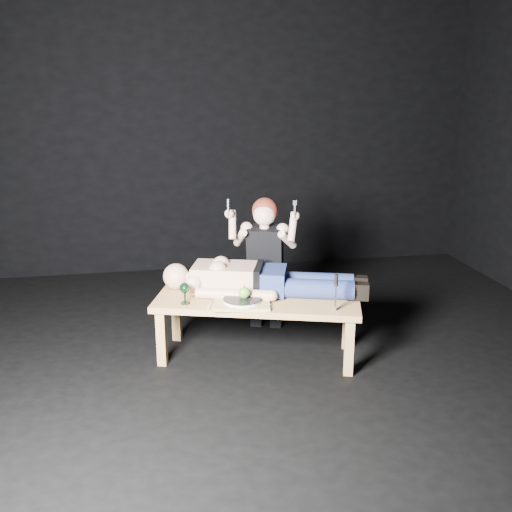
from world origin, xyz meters
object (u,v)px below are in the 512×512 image
serving_tray (242,303)px  goblet (185,293)px  table (257,327)px  carving_knife (336,293)px  lying_man (265,277)px  kneeling_woman (266,261)px

serving_tray → goblet: size_ratio=2.54×
table → carving_knife: carving_knife is taller
goblet → carving_knife: size_ratio=0.59×
lying_man → goblet: lying_man is taller
serving_tray → goblet: goblet is taller
kneeling_woman → carving_knife: size_ratio=4.39×
goblet → kneeling_woman: bearing=37.7°
lying_man → carving_knife: bearing=-30.8°
table → carving_knife: 0.68m
lying_man → serving_tray: bearing=-116.3°
table → carving_knife: bearing=-17.9°
table → carving_knife: size_ratio=5.67×
kneeling_woman → serving_tray: (-0.30, -0.63, -0.10)m
kneeling_woman → goblet: kneeling_woman is taller
table → lying_man: size_ratio=1.07×
table → serving_tray: bearing=-122.8°
serving_tray → carving_knife: carving_knife is taller
lying_man → table: bearing=-108.2°
serving_tray → lying_man: bearing=46.4°
table → serving_tray: 0.29m
carving_knife → kneeling_woman: bearing=126.8°
table → kneeling_woman: size_ratio=1.29×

